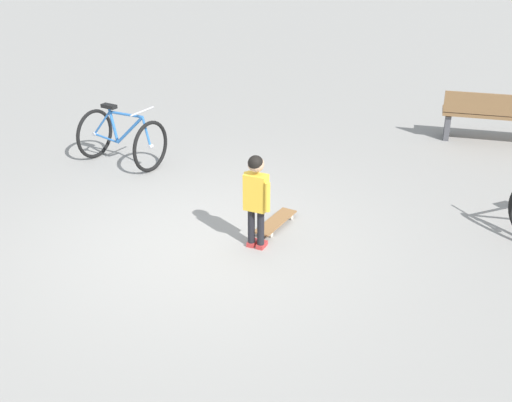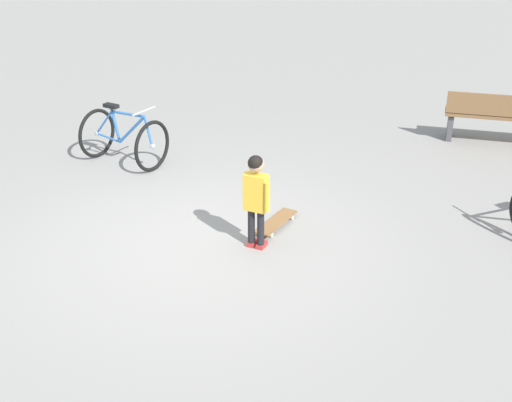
{
  "view_description": "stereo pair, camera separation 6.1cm",
  "coord_description": "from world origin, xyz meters",
  "views": [
    {
      "loc": [
        -4.81,
        -3.99,
        3.42
      ],
      "look_at": [
        0.29,
        -0.6,
        0.55
      ],
      "focal_mm": 45.5,
      "sensor_mm": 36.0,
      "label": 1
    },
    {
      "loc": [
        -4.78,
        -4.04,
        3.42
      ],
      "look_at": [
        0.29,
        -0.6,
        0.55
      ],
      "focal_mm": 45.5,
      "sensor_mm": 36.0,
      "label": 2
    }
  ],
  "objects": [
    {
      "name": "ground_plane",
      "position": [
        0.0,
        0.0,
        0.0
      ],
      "size": [
        50.0,
        50.0,
        0.0
      ],
      "primitive_type": "plane",
      "color": "gray"
    },
    {
      "name": "child_person",
      "position": [
        0.29,
        -0.6,
        0.66
      ],
      "size": [
        0.21,
        0.39,
        1.06
      ],
      "color": "black",
      "rests_on": "ground"
    },
    {
      "name": "skateboard",
      "position": [
        0.82,
        -0.52,
        0.06
      ],
      "size": [
        0.73,
        0.24,
        0.07
      ],
      "color": "olive",
      "rests_on": "ground"
    },
    {
      "name": "bicycle_near",
      "position": [
        1.27,
        2.3,
        0.38
      ],
      "size": [
        0.76,
        1.1,
        0.85
      ],
      "color": "black",
      "rests_on": "ground"
    },
    {
      "name": "street_bench",
      "position": [
        5.06,
        -1.81,
        0.42
      ],
      "size": [
        0.93,
        1.66,
        0.8
      ],
      "color": "brown",
      "rests_on": "ground"
    }
  ]
}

